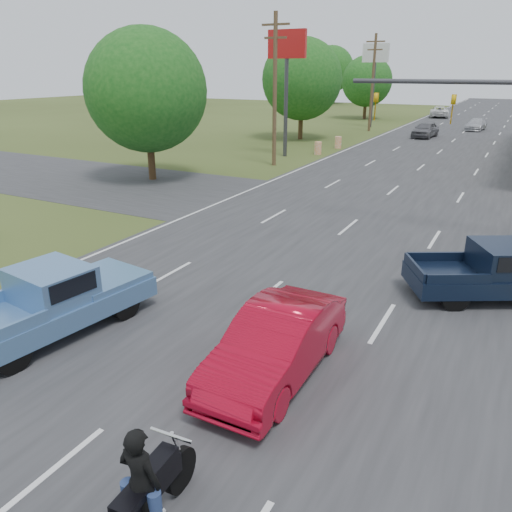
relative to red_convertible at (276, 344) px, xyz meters
The scene contains 22 objects.
ground 5.00m from the red_convertible, 115.26° to the right, with size 200.00×200.00×0.00m, color #39461C.
main_road 35.60m from the red_convertible, 93.39° to the left, with size 15.00×180.00×0.02m, color #2D2D30.
cross_road 13.72m from the red_convertible, 98.85° to the left, with size 120.00×10.00×0.02m, color #2D2D30.
utility_pole_5 26.63m from the red_convertible, 116.25° to the left, with size 2.00×0.28×10.00m.
utility_pole_6 49.14m from the red_convertible, 103.72° to the left, with size 2.00×0.28×10.00m.
tree_0 22.82m from the red_convertible, 136.04° to the left, with size 7.14×7.14×8.84m.
tree_1 40.93m from the red_convertible, 112.58° to the left, with size 7.56×7.56×9.36m.
tree_2 63.79m from the red_convertible, 104.84° to the left, with size 6.72×6.72×8.32m.
tree_4 90.95m from the red_convertible, 128.99° to the left, with size 9.24×9.24×11.44m.
tree_6 96.23m from the red_convertible, 109.53° to the left, with size 8.82×8.82×10.92m.
barrel_2 31.38m from the red_convertible, 109.76° to the left, with size 0.56×0.56×1.00m, color orange.
barrel_3 35.08m from the red_convertible, 107.09° to the left, with size 0.56×0.56×1.00m, color orange.
pole_sign_left_near 30.95m from the red_convertible, 114.60° to the left, with size 3.00×0.35×9.20m.
pole_sign_left_far 53.44m from the red_convertible, 103.75° to the left, with size 3.00×0.35×9.20m.
red_convertible is the anchor object (origin of this frame).
motorcycle 4.68m from the red_convertible, 88.57° to the right, with size 0.75×2.43×1.23m.
rider 4.60m from the red_convertible, 88.60° to the right, with size 0.66×0.43×1.80m, color black.
blue_pickup 5.98m from the red_convertible, behind, with size 2.78×5.60×1.78m.
navy_pickup 7.94m from the red_convertible, 58.97° to the left, with size 5.35×4.15×1.67m.
distant_car_grey 44.87m from the red_convertible, 96.43° to the left, with size 1.83×4.54×1.55m, color #5E5D63.
distant_car_silver 53.74m from the red_convertible, 91.27° to the left, with size 1.75×4.30×1.25m, color silver.
distant_car_white 69.23m from the red_convertible, 96.26° to the left, with size 2.50×5.42×1.51m, color white.
Camera 1 is at (6.22, -4.17, 6.44)m, focal length 35.00 mm.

